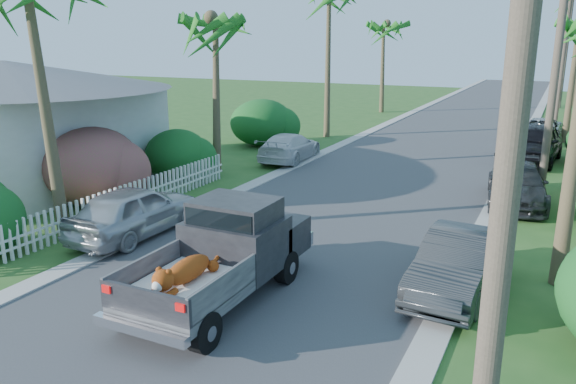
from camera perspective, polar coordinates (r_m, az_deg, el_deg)
The scene contains 22 objects.
ground at distance 10.94m, azimuth -11.50°, elevation -14.42°, with size 120.00×120.00×0.00m, color #29531F.
road at distance 33.40m, azimuth 15.55°, elevation 5.47°, with size 8.00×100.00×0.02m, color #38383A.
curb_left at distance 34.43m, azimuth 8.49°, elevation 6.18°, with size 0.60×100.00×0.06m, color #A5A39E.
curb_right at distance 32.89m, azimuth 22.93°, elevation 4.72°, with size 0.60×100.00×0.06m, color #A5A39E.
pickup_truck at distance 12.12m, azimuth -6.01°, elevation -5.87°, with size 1.98×5.12×2.06m.
parked_car_rn at distance 12.77m, azimuth 16.88°, elevation -7.01°, with size 1.41×4.05×1.33m, color #2B2E30.
parked_car_rm at distance 20.29m, azimuth 22.24°, elevation 0.68°, with size 1.83×4.49×1.30m, color #27292B.
parked_car_rf at distance 27.55m, azimuth 23.80°, elevation 4.51°, with size 1.99×4.94×1.68m, color black.
parked_car_rd at distance 33.32m, azimuth 24.29°, elevation 5.70°, with size 2.01×4.35×1.21m, color #A1A4A8.
parked_car_ln at distance 16.24m, azimuth -15.30°, elevation -1.88°, with size 1.71×4.25×1.45m, color #AEB1B5.
parked_car_lf at distance 25.53m, azimuth 0.16°, elevation 4.57°, with size 1.76×4.32×1.25m, color silver.
palm_l_b at distance 23.27m, azimuth -7.55°, elevation 17.07°, with size 4.40×4.40×7.40m.
palm_l_d at distance 43.27m, azimuth 9.77°, elevation 16.47°, with size 4.40×4.40×7.70m.
shrub_l_b at distance 19.67m, azimuth -19.22°, elevation 2.48°, with size 3.00×3.30×2.60m, color #C11B55.
shrub_l_c at distance 22.40m, azimuth -11.21°, elevation 3.74°, with size 2.40×2.64×2.00m, color #154C1D.
shrub_l_d at distance 29.31m, azimuth -2.67°, elevation 7.07°, with size 3.20×3.52×2.40m, color #154C1D.
picket_fence at distance 18.28m, azimuth -16.11°, elevation -0.78°, with size 0.10×11.00×1.00m, color white.
house_left at distance 24.06m, azimuth -26.54°, elevation 5.92°, with size 9.00×8.00×4.60m.
utility_pole_a at distance 5.48m, azimuth 21.90°, elevation 6.22°, with size 1.60×0.26×9.00m.
utility_pole_b at distance 20.43m, azimuth 25.60°, elevation 11.67°, with size 1.60×0.26×9.00m.
utility_pole_c at distance 35.43m, azimuth 26.18°, elevation 12.51°, with size 1.60×0.26×9.00m.
utility_pole_d at distance 50.42m, azimuth 26.42°, elevation 12.85°, with size 1.60×0.26×9.00m.
Camera 1 is at (6.00, -7.42, 5.36)m, focal length 35.00 mm.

